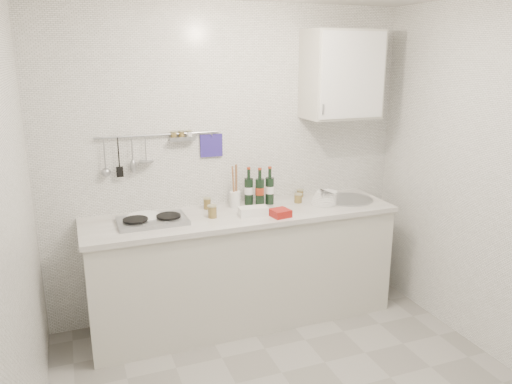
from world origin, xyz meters
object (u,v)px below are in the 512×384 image
Objects in this scene: wall_cabinet at (342,75)px; plate_stack_hob at (143,218)px; plate_stack_sink at (325,198)px; wine_bottles at (259,186)px; utensil_crock at (235,197)px.

plate_stack_hob is (-1.65, -0.04, -1.01)m from wall_cabinet.
wine_bottles is at bearing 162.91° from plate_stack_sink.
plate_stack_sink is at bearing -144.23° from wall_cabinet.
wall_cabinet is at bearing 1.49° from plate_stack_hob.
plate_stack_sink is 0.75m from utensil_crock.
wall_cabinet reaches higher than wine_bottles.
wall_cabinet is at bearing -2.37° from wine_bottles.
utensil_crock is at bearing 5.81° from plate_stack_hob.
utensil_crock reaches higher than wine_bottles.
wine_bottles is 0.22m from utensil_crock.
utensil_crock is (-0.73, 0.16, 0.04)m from plate_stack_sink.
wall_cabinet is 1.98× the size of utensil_crock.
utensil_crock is at bearing 167.35° from plate_stack_sink.
wall_cabinet is 2.60× the size of plate_stack_hob.
utensil_crock is at bearing 179.02° from wine_bottles.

